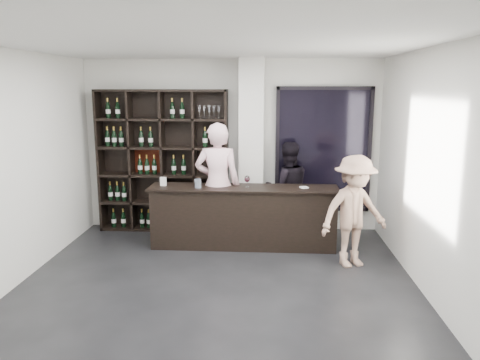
# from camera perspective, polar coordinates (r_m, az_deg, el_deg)

# --- Properties ---
(floor) EXTENTS (5.00, 5.50, 0.01)m
(floor) POSITION_cam_1_polar(r_m,az_deg,el_deg) (5.76, -3.11, -13.85)
(floor) COLOR black
(floor) RESTS_ON ground
(wine_shelf) EXTENTS (2.20, 0.35, 2.40)m
(wine_shelf) POSITION_cam_1_polar(r_m,az_deg,el_deg) (8.04, -9.35, 2.27)
(wine_shelf) COLOR black
(wine_shelf) RESTS_ON floor
(structural_column) EXTENTS (0.40, 0.40, 2.90)m
(structural_column) POSITION_cam_1_polar(r_m,az_deg,el_deg) (7.72, 1.40, 3.92)
(structural_column) COLOR silver
(structural_column) RESTS_ON floor
(glass_panel) EXTENTS (1.60, 0.08, 2.10)m
(glass_panel) POSITION_cam_1_polar(r_m,az_deg,el_deg) (8.00, 10.09, 3.65)
(glass_panel) COLOR black
(glass_panel) RESTS_ON floor
(tasting_counter) EXTENTS (2.88, 0.60, 0.94)m
(tasting_counter) POSITION_cam_1_polar(r_m,az_deg,el_deg) (7.21, 0.42, -4.52)
(tasting_counter) COLOR black
(tasting_counter) RESTS_ON floor
(taster_pink) EXTENTS (0.70, 0.46, 1.92)m
(taster_pink) POSITION_cam_1_polar(r_m,az_deg,el_deg) (7.23, -2.75, -0.56)
(taster_pink) COLOR #F7C4CC
(taster_pink) RESTS_ON floor
(taster_black) EXTENTS (0.86, 0.73, 1.57)m
(taster_black) POSITION_cam_1_polar(r_m,az_deg,el_deg) (7.77, 5.78, -1.08)
(taster_black) COLOR black
(taster_black) RESTS_ON floor
(customer) EXTENTS (1.15, 0.92, 1.55)m
(customer) POSITION_cam_1_polar(r_m,az_deg,el_deg) (6.56, 13.73, -3.76)
(customer) COLOR tan
(customer) RESTS_ON floor
(wine_glass) EXTENTS (0.09, 0.09, 0.20)m
(wine_glass) POSITION_cam_1_polar(r_m,az_deg,el_deg) (7.06, 0.88, -0.11)
(wine_glass) COLOR white
(wine_glass) RESTS_ON tasting_counter
(spit_cup) EXTENTS (0.12, 0.12, 0.13)m
(spit_cup) POSITION_cam_1_polar(r_m,az_deg,el_deg) (7.08, -5.15, -0.41)
(spit_cup) COLOR #A8B6CC
(spit_cup) RESTS_ON tasting_counter
(napkin_stack) EXTENTS (0.14, 0.14, 0.02)m
(napkin_stack) POSITION_cam_1_polar(r_m,az_deg,el_deg) (7.10, 7.81, -0.90)
(napkin_stack) COLOR white
(napkin_stack) RESTS_ON tasting_counter
(card_stand) EXTENTS (0.09, 0.06, 0.13)m
(card_stand) POSITION_cam_1_polar(r_m,az_deg,el_deg) (7.28, -9.34, -0.18)
(card_stand) COLOR white
(card_stand) RESTS_ON tasting_counter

